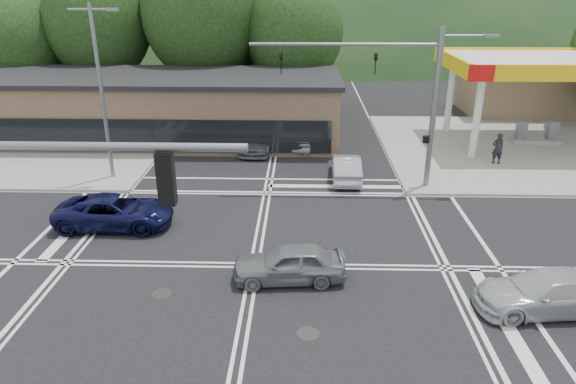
{
  "coord_description": "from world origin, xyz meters",
  "views": [
    {
      "loc": [
        1.76,
        -16.8,
        9.89
      ],
      "look_at": [
        1.16,
        3.94,
        1.4
      ],
      "focal_mm": 32.0,
      "sensor_mm": 36.0,
      "label": 1
    }
  ],
  "objects_px": {
    "car_queue_a": "(346,167)",
    "car_queue_b": "(304,137)",
    "car_northbound": "(257,139)",
    "car_blue_west": "(115,212)",
    "car_silver_east": "(546,292)",
    "car_grey_center": "(289,263)",
    "pedestrian": "(498,148)"
  },
  "relations": [
    {
      "from": "car_blue_west",
      "to": "car_queue_a",
      "type": "distance_m",
      "value": 12.1
    },
    {
      "from": "car_blue_west",
      "to": "car_grey_center",
      "type": "relative_size",
      "value": 1.25
    },
    {
      "from": "car_grey_center",
      "to": "car_silver_east",
      "type": "xyz_separation_m",
      "value": [
        8.33,
        -1.58,
        -0.02
      ]
    },
    {
      "from": "car_queue_b",
      "to": "car_northbound",
      "type": "xyz_separation_m",
      "value": [
        -2.95,
        -0.46,
        -0.01
      ]
    },
    {
      "from": "car_silver_east",
      "to": "car_queue_a",
      "type": "xyz_separation_m",
      "value": [
        -5.54,
        11.79,
        0.02
      ]
    },
    {
      "from": "car_blue_west",
      "to": "car_queue_b",
      "type": "bearing_deg",
      "value": -35.81
    },
    {
      "from": "car_queue_a",
      "to": "pedestrian",
      "type": "xyz_separation_m",
      "value": [
        8.87,
        2.49,
        0.37
      ]
    },
    {
      "from": "car_queue_a",
      "to": "car_northbound",
      "type": "height_order",
      "value": "car_northbound"
    },
    {
      "from": "car_blue_west",
      "to": "pedestrian",
      "type": "bearing_deg",
      "value": -66.96
    },
    {
      "from": "car_blue_west",
      "to": "pedestrian",
      "type": "xyz_separation_m",
      "value": [
        19.34,
        8.56,
        0.36
      ]
    },
    {
      "from": "car_grey_center",
      "to": "car_blue_west",
      "type": "bearing_deg",
      "value": -122.86
    },
    {
      "from": "car_grey_center",
      "to": "pedestrian",
      "type": "distance_m",
      "value": 17.25
    },
    {
      "from": "car_blue_west",
      "to": "car_northbound",
      "type": "bearing_deg",
      "value": -25.79
    },
    {
      "from": "car_silver_east",
      "to": "car_queue_b",
      "type": "distance_m",
      "value": 19.09
    },
    {
      "from": "car_grey_center",
      "to": "car_northbound",
      "type": "bearing_deg",
      "value": -175.46
    },
    {
      "from": "car_queue_b",
      "to": "car_northbound",
      "type": "bearing_deg",
      "value": 17.99
    },
    {
      "from": "car_queue_b",
      "to": "pedestrian",
      "type": "height_order",
      "value": "pedestrian"
    },
    {
      "from": "car_queue_b",
      "to": "pedestrian",
      "type": "distance_m",
      "value": 11.6
    },
    {
      "from": "car_grey_center",
      "to": "car_silver_east",
      "type": "relative_size",
      "value": 0.88
    },
    {
      "from": "car_silver_east",
      "to": "car_queue_b",
      "type": "relative_size",
      "value": 1.09
    },
    {
      "from": "car_grey_center",
      "to": "pedestrian",
      "type": "xyz_separation_m",
      "value": [
        11.66,
        12.7,
        0.37
      ]
    },
    {
      "from": "car_grey_center",
      "to": "car_queue_b",
      "type": "xyz_separation_m",
      "value": [
        0.5,
        15.84,
        0.03
      ]
    },
    {
      "from": "car_queue_b",
      "to": "car_grey_center",
      "type": "bearing_deg",
      "value": 97.34
    },
    {
      "from": "car_silver_east",
      "to": "car_blue_west",
      "type": "bearing_deg",
      "value": -114.86
    },
    {
      "from": "car_queue_a",
      "to": "pedestrian",
      "type": "relative_size",
      "value": 2.29
    },
    {
      "from": "car_grey_center",
      "to": "car_queue_b",
      "type": "height_order",
      "value": "car_queue_b"
    },
    {
      "from": "car_queue_a",
      "to": "car_northbound",
      "type": "relative_size",
      "value": 0.86
    },
    {
      "from": "pedestrian",
      "to": "car_northbound",
      "type": "bearing_deg",
      "value": -13.65
    },
    {
      "from": "car_blue_west",
      "to": "car_queue_a",
      "type": "xyz_separation_m",
      "value": [
        10.47,
        6.07,
        -0.01
      ]
    },
    {
      "from": "car_queue_a",
      "to": "car_queue_b",
      "type": "distance_m",
      "value": 6.07
    },
    {
      "from": "car_queue_b",
      "to": "car_northbound",
      "type": "height_order",
      "value": "car_queue_b"
    },
    {
      "from": "car_grey_center",
      "to": "car_silver_east",
      "type": "distance_m",
      "value": 8.48
    }
  ]
}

